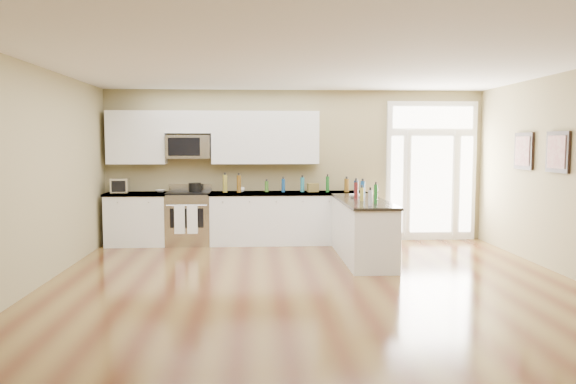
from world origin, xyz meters
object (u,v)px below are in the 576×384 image
Objects in this scene: kitchen_range at (189,218)px; peninsula_cabinet at (362,232)px; toaster_oven at (120,186)px; stockpot at (195,187)px.

peninsula_cabinet is at bearing -26.72° from kitchen_range.
stockpot is at bearing 2.39° from toaster_oven.
peninsula_cabinet is 7.64× the size of toaster_oven.
peninsula_cabinet is 4.36m from toaster_oven.
toaster_oven is (-4.07, 1.41, 0.64)m from peninsula_cabinet.
stockpot is at bearing 17.52° from kitchen_range.
toaster_oven is (-1.20, -0.04, 0.59)m from kitchen_range.
kitchen_range is (-2.88, 1.45, 0.04)m from peninsula_cabinet.
toaster_oven reaches higher than stockpot.
stockpot is (-2.77, 1.48, 0.60)m from peninsula_cabinet.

